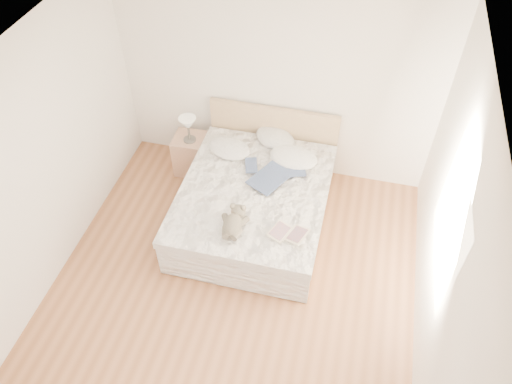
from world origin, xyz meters
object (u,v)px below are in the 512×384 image
at_px(bed, 255,201).
at_px(teddy_bear, 233,229).
at_px(nightstand, 192,154).
at_px(childrens_book, 288,233).
at_px(photo_book, 231,152).
at_px(table_lamp, 188,125).

bearing_deg(bed, teddy_bear, -94.71).
xyz_separation_m(bed, nightstand, (-1.05, 0.67, -0.03)).
bearing_deg(childrens_book, bed, 149.14).
distance_m(nightstand, photo_book, 0.74).
xyz_separation_m(photo_book, childrens_book, (0.96, -1.12, 0.00)).
bearing_deg(teddy_bear, childrens_book, 6.24).
bearing_deg(table_lamp, nightstand, 102.34).
relative_size(nightstand, photo_book, 1.90).
relative_size(childrens_book, teddy_bear, 1.03).
distance_m(nightstand, childrens_book, 2.10).
bearing_deg(nightstand, bed, -32.32).
distance_m(nightstand, teddy_bear, 1.78).
height_order(table_lamp, teddy_bear, table_lamp).
xyz_separation_m(nightstand, teddy_bear, (0.99, -1.43, 0.37)).
relative_size(table_lamp, photo_book, 1.22).
bearing_deg(childrens_book, nightstand, 160.58).
height_order(bed, teddy_bear, bed).
bearing_deg(teddy_bear, table_lamp, 122.23).
bearing_deg(photo_book, bed, -76.84).
relative_size(photo_book, childrens_book, 0.75).
relative_size(nightstand, table_lamp, 1.56).
distance_m(bed, childrens_book, 0.92).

